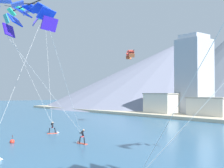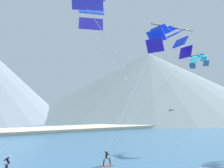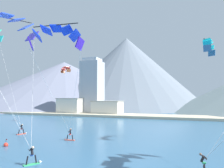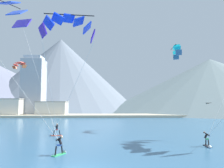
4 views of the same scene
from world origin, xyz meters
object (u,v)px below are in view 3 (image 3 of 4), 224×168
kitesurfer_mid_center (34,158)px  kitesurfer_near_trail (204,168)px  kitesurfer_near_lead (23,131)px  parafoil_kite_far_left (56,36)px  parafoil_kite_mid_center (5,23)px  parafoil_kite_distant_low_drift (66,69)px  race_marker_buoy (6,145)px  parafoil_kite_distant_high_outer (208,45)px  kitesurfer_far_left (69,137)px

kitesurfer_mid_center → kitesurfer_near_trail: bearing=10.6°
kitesurfer_near_lead → kitesurfer_mid_center: bearing=-44.7°
kitesurfer_near_trail → parafoil_kite_far_left: (-14.55, 0.55, 12.39)m
parafoil_kite_mid_center → parafoil_kite_distant_low_drift: parafoil_kite_mid_center is taller
kitesurfer_near_trail → race_marker_buoy: 22.87m
parafoil_kite_distant_high_outer → kitesurfer_near_trail: bearing=-96.7°
parafoil_kite_mid_center → parafoil_kite_distant_high_outer: size_ratio=3.47×
kitesurfer_near_lead → race_marker_buoy: size_ratio=1.75×
kitesurfer_near_trail → parafoil_kite_distant_low_drift: bearing=137.9°
parafoil_kite_mid_center → kitesurfer_near_trail: bearing=-2.5°
kitesurfer_mid_center → kitesurfer_far_left: kitesurfer_mid_center is taller
kitesurfer_near_lead → kitesurfer_far_left: bearing=-10.4°
parafoil_kite_far_left → kitesurfer_far_left: bearing=110.5°
kitesurfer_near_trail → parafoil_kite_distant_low_drift: (-29.79, 26.96, 12.63)m
parafoil_kite_distant_high_outer → kitesurfer_mid_center: bearing=-134.7°
kitesurfer_far_left → kitesurfer_near_lead: bearing=169.6°
parafoil_kite_mid_center → race_marker_buoy: size_ratio=14.73×
kitesurfer_mid_center → parafoil_kite_far_left: 12.70m
parafoil_kite_distant_high_outer → kitesurfer_far_left: bearing=-163.9°
parafoil_kite_mid_center → parafoil_kite_distant_high_outer: parafoil_kite_mid_center is taller
parafoil_kite_far_left → parafoil_kite_distant_high_outer: bearing=38.8°
parafoil_kite_far_left → parafoil_kite_mid_center: bearing=176.9°
parafoil_kite_mid_center → parafoil_kite_far_left: size_ratio=1.19×
kitesurfer_near_trail → parafoil_kite_far_left: parafoil_kite_far_left is taller
parafoil_kite_mid_center → race_marker_buoy: 15.21m
kitesurfer_near_trail → parafoil_kite_distant_low_drift: size_ratio=0.48×
kitesurfer_near_lead → parafoil_kite_distant_high_outer: size_ratio=0.41×
race_marker_buoy → parafoil_kite_far_left: bearing=-10.7°
kitesurfer_near_trail → kitesurfer_mid_center: bearing=-169.4°
kitesurfer_mid_center → race_marker_buoy: size_ratio=1.75×
parafoil_kite_distant_high_outer → parafoil_kite_distant_low_drift: size_ratio=1.16×
parafoil_kite_distant_low_drift → kitesurfer_mid_center: bearing=-62.7°
parafoil_kite_mid_center → parafoil_kite_distant_high_outer: bearing=27.7°
kitesurfer_near_trail → parafoil_kite_distant_high_outer: bearing=83.3°
kitesurfer_mid_center → parafoil_kite_mid_center: bearing=154.8°
kitesurfer_near_trail → parafoil_kite_mid_center: bearing=177.5°
parafoil_kite_far_left → parafoil_kite_distant_low_drift: size_ratio=3.39×
parafoil_kite_distant_high_outer → parafoil_kite_distant_low_drift: 34.14m
kitesurfer_far_left → parafoil_kite_distant_high_outer: size_ratio=0.41×
parafoil_kite_mid_center → parafoil_kite_distant_low_drift: 27.12m
kitesurfer_near_lead → kitesurfer_near_trail: size_ratio=1.01×
parafoil_kite_far_left → race_marker_buoy: parafoil_kite_far_left is taller
kitesurfer_near_trail → race_marker_buoy: kitesurfer_near_trail is taller
parafoil_kite_far_left → parafoil_kite_distant_high_outer: (16.15, 12.97, 0.55)m
kitesurfer_mid_center → parafoil_kite_far_left: bearing=91.0°
kitesurfer_near_lead → parafoil_kite_far_left: (12.68, -9.32, 12.26)m
kitesurfer_near_trail → parafoil_kite_distant_low_drift: parafoil_kite_distant_low_drift is taller
parafoil_kite_distant_low_drift → kitesurfer_near_lead: bearing=-81.5°
parafoil_kite_mid_center → parafoil_kite_distant_low_drift: bearing=106.0°
kitesurfer_mid_center → parafoil_kite_distant_low_drift: parafoil_kite_distant_low_drift is taller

